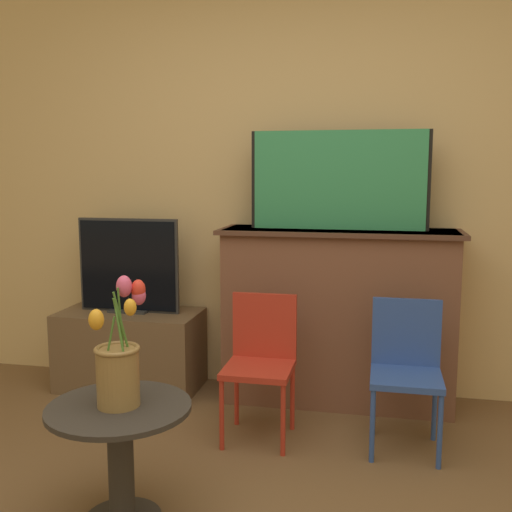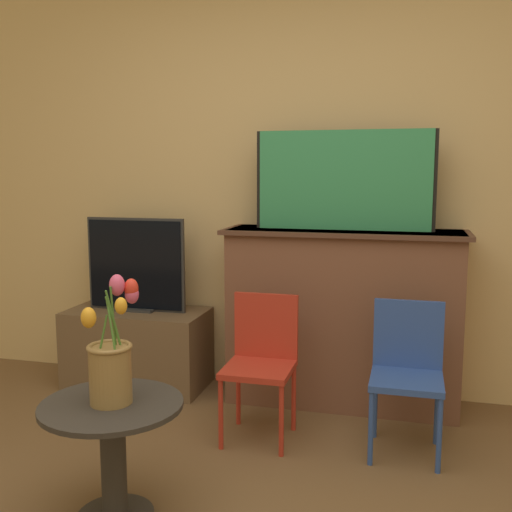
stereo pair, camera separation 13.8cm
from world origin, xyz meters
name	(u,v)px [view 2 (the right image)]	position (x,y,z in m)	size (l,w,h in m)	color
wall_back	(311,168)	(0.00, 2.13, 1.35)	(8.00, 0.06, 2.70)	tan
fireplace_mantel	(343,315)	(0.23, 1.91, 0.52)	(1.35, 0.43, 1.01)	brown
painting	(344,180)	(0.22, 1.91, 1.28)	(1.00, 0.03, 0.55)	black
tv_stand	(138,348)	(-1.04, 1.86, 0.24)	(0.86, 0.44, 0.48)	brown
tv_monitor	(136,266)	(-1.04, 1.87, 0.76)	(0.63, 0.12, 0.57)	#2D2D2D
chair_red	(262,356)	(-0.11, 1.37, 0.41)	(0.33, 0.33, 0.71)	#B22D1E
chair_blue	(407,366)	(0.60, 1.39, 0.41)	(0.33, 0.33, 0.71)	#2D4C99
side_table	(113,443)	(-0.47, 0.50, 0.31)	(0.54, 0.54, 0.47)	#332D28
vase_tulips	(111,361)	(-0.47, 0.50, 0.63)	(0.19, 0.19, 0.48)	olive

